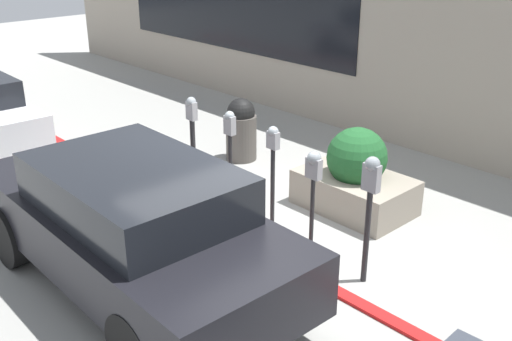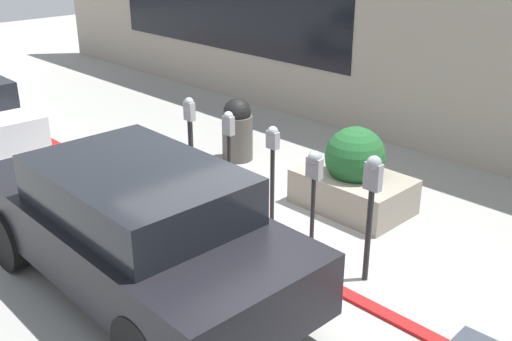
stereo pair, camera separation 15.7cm
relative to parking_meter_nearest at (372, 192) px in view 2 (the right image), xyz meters
name	(u,v)px [view 2 (the right image)]	position (x,y,z in m)	size (l,w,h in m)	color
ground_plane	(250,241)	(1.55, 0.33, -1.10)	(40.00, 40.00, 0.00)	#999993
curb_strip	(246,242)	(1.55, 0.41, -1.08)	(24.50, 0.16, 0.04)	red
building_facade	(448,27)	(1.55, -4.14, 1.11)	(24.50, 0.17, 4.40)	#9E9384
parking_meter_nearest	(372,192)	(0.00, 0.00, 0.00)	(0.20, 0.17, 1.52)	#232326
parking_meter_second	(314,176)	(0.81, 0.00, -0.06)	(0.20, 0.17, 1.36)	#232326
parking_meter_middle	(273,159)	(1.53, -0.04, -0.05)	(0.16, 0.14, 1.48)	#232326
parking_meter_fourth	(229,142)	(2.29, 0.02, -0.01)	(0.16, 0.13, 1.52)	#232326
parking_meter_farthest	(190,135)	(3.08, 0.05, -0.09)	(0.16, 0.14, 1.55)	#232326
planter_box	(354,177)	(1.25, -1.40, -0.62)	(1.57, 1.04, 1.21)	gray
parked_car_middle	(133,224)	(1.67, 1.97, -0.29)	(4.47, 1.85, 1.52)	black
trash_bin	(237,129)	(3.80, -1.52, -0.56)	(0.52, 0.52, 1.08)	#514C47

